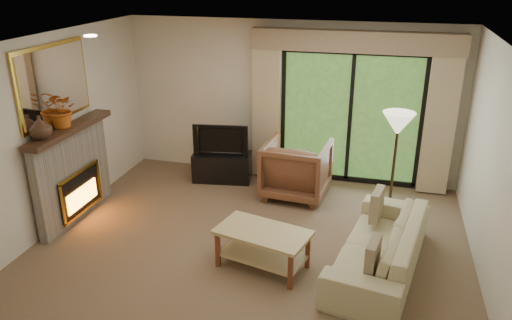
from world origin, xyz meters
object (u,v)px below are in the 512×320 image
(sofa, at_px, (380,245))
(coffee_table, at_px, (263,249))
(media_console, at_px, (222,167))
(armchair, at_px, (296,169))

(sofa, bearing_deg, coffee_table, -66.70)
(sofa, xyz_separation_m, coffee_table, (-1.35, -0.31, -0.07))
(media_console, distance_m, coffee_table, 2.66)
(armchair, height_order, coffee_table, armchair)
(sofa, distance_m, coffee_table, 1.38)
(media_console, height_order, sofa, sofa)
(armchair, distance_m, coffee_table, 2.07)
(armchair, distance_m, sofa, 2.20)
(coffee_table, bearing_deg, armchair, 103.28)
(media_console, height_order, armchair, armchair)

